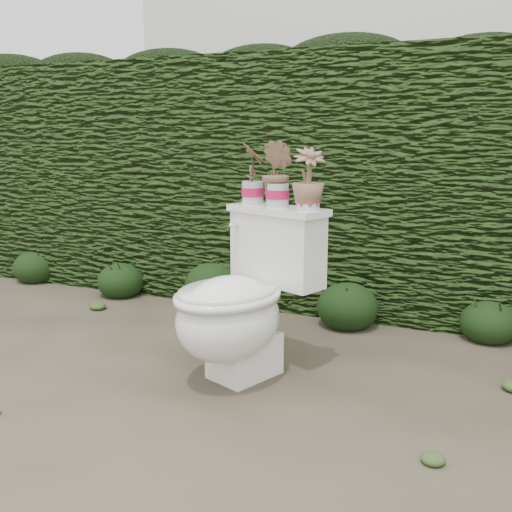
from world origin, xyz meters
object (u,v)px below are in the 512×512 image
at_px(potted_plant_right, 308,181).
at_px(potted_plant_center, 278,175).
at_px(toilet, 241,303).
at_px(potted_plant_left, 253,175).

bearing_deg(potted_plant_right, potted_plant_center, 123.42).
relative_size(toilet, potted_plant_left, 2.82).
relative_size(toilet, potted_plant_center, 2.73).
bearing_deg(potted_plant_right, toilet, 176.08).
bearing_deg(potted_plant_right, potted_plant_left, 123.42).
relative_size(potted_plant_left, potted_plant_center, 0.97).
bearing_deg(potted_plant_center, toilet, -79.57).
relative_size(toilet, potted_plant_right, 3.04).
height_order(toilet, potted_plant_left, potted_plant_left).
height_order(toilet, potted_plant_right, potted_plant_right).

